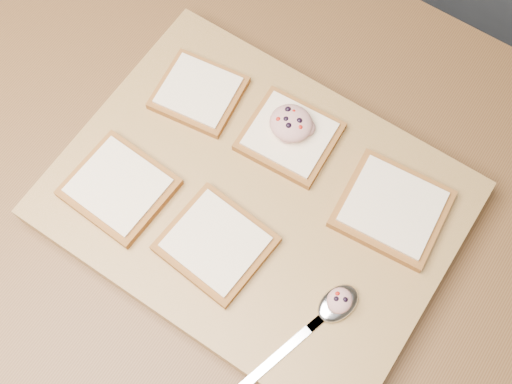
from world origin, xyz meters
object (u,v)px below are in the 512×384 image
Objects in this scene: bread_far_center at (290,136)px; tuna_salad_dollop at (291,123)px; cutting_board at (256,203)px; spoon at (330,311)px.

tuna_salad_dollop is (-0.00, 0.01, 0.02)m from bread_far_center.
tuna_salad_dollop is (-0.01, 0.10, 0.05)m from cutting_board.
bread_far_center is 0.02m from tuna_salad_dollop.
bread_far_center is 0.65× the size of spoon.
spoon reaches higher than cutting_board.
bread_far_center reaches higher than spoon.
tuna_salad_dollop is 0.31× the size of spoon.
bread_far_center is at bearing 134.18° from spoon.
spoon is (0.16, -0.08, 0.03)m from cutting_board.
tuna_salad_dollop reaches higher than cutting_board.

